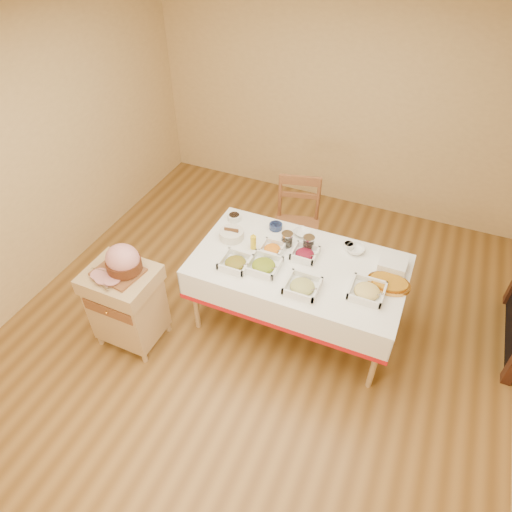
{
  "coord_description": "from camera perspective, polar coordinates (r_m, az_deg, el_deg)",
  "views": [
    {
      "loc": [
        1.11,
        -2.5,
        3.4
      ],
      "look_at": [
        -0.06,
        0.2,
        0.8
      ],
      "focal_mm": 32.0,
      "sensor_mm": 36.0,
      "label": 1
    }
  ],
  "objects": [
    {
      "name": "plate_stack",
      "position": [
        4.0,
        16.73,
        -1.0
      ],
      "size": [
        0.23,
        0.23,
        0.1
      ],
      "color": "white",
      "rests_on": "dining_table"
    },
    {
      "name": "brass_platter",
      "position": [
        3.86,
        16.25,
        -3.28
      ],
      "size": [
        0.35,
        0.25,
        0.05
      ],
      "color": "gold",
      "rests_on": "dining_table"
    },
    {
      "name": "ham_on_board",
      "position": [
        3.82,
        -16.38,
        -0.71
      ],
      "size": [
        0.4,
        0.38,
        0.27
      ],
      "color": "brown",
      "rests_on": "butcher_cart"
    },
    {
      "name": "serving_dish_a",
      "position": [
        3.87,
        -2.57,
        -0.83
      ],
      "size": [
        0.25,
        0.25,
        0.11
      ],
      "color": "white",
      "rests_on": "dining_table"
    },
    {
      "name": "dining_table",
      "position": [
        4.04,
        5.25,
        -2.61
      ],
      "size": [
        1.82,
        1.02,
        0.76
      ],
      "color": "tan",
      "rests_on": "ground"
    },
    {
      "name": "mustard_bottle",
      "position": [
        4.02,
        -0.35,
        1.81
      ],
      "size": [
        0.05,
        0.05,
        0.17
      ],
      "color": "yellow",
      "rests_on": "dining_table"
    },
    {
      "name": "room_shell",
      "position": [
        3.44,
        -0.42,
        3.97
      ],
      "size": [
        5.0,
        5.0,
        5.0
      ],
      "color": "brown",
      "rests_on": "ground"
    },
    {
      "name": "serving_dish_d",
      "position": [
        3.73,
        13.71,
        -4.28
      ],
      "size": [
        0.27,
        0.27,
        0.1
      ],
      "color": "white",
      "rests_on": "dining_table"
    },
    {
      "name": "butcher_cart",
      "position": [
        4.15,
        -15.88,
        -5.61
      ],
      "size": [
        0.59,
        0.5,
        0.82
      ],
      "color": "tan",
      "rests_on": "ground"
    },
    {
      "name": "dining_chair",
      "position": [
        4.73,
        5.04,
        3.86
      ],
      "size": [
        0.55,
        0.53,
        1.02
      ],
      "color": "brown",
      "rests_on": "ground"
    },
    {
      "name": "small_bowl_right",
      "position": [
        4.13,
        11.52,
        1.31
      ],
      "size": [
        0.1,
        0.1,
        0.05
      ],
      "color": "white",
      "rests_on": "dining_table"
    },
    {
      "name": "serving_dish_b",
      "position": [
        3.84,
        0.96,
        -1.17
      ],
      "size": [
        0.26,
        0.26,
        0.11
      ],
      "color": "white",
      "rests_on": "dining_table"
    },
    {
      "name": "serving_dish_e",
      "position": [
        4.01,
        2.05,
        0.92
      ],
      "size": [
        0.2,
        0.19,
        0.09
      ],
      "color": "white",
      "rests_on": "dining_table"
    },
    {
      "name": "preserve_jar_right",
      "position": [
        4.04,
        6.58,
        1.54
      ],
      "size": [
        0.11,
        0.11,
        0.13
      ],
      "color": "silver",
      "rests_on": "dining_table"
    },
    {
      "name": "bowl_white_imported",
      "position": [
        4.22,
        5.75,
        2.92
      ],
      "size": [
        0.2,
        0.2,
        0.04
      ],
      "primitive_type": "imported",
      "rotation": [
        0.0,
        0.0,
        -0.43
      ],
      "color": "white",
      "rests_on": "dining_table"
    },
    {
      "name": "serving_dish_f",
      "position": [
        3.98,
        6.12,
        0.3
      ],
      "size": [
        0.23,
        0.21,
        0.1
      ],
      "color": "white",
      "rests_on": "dining_table"
    },
    {
      "name": "small_bowl_mid",
      "position": [
        4.27,
        2.48,
        3.76
      ],
      "size": [
        0.12,
        0.12,
        0.05
      ],
      "color": "navy",
      "rests_on": "dining_table"
    },
    {
      "name": "bowl_small_imported",
      "position": [
        4.1,
        12.35,
        0.8
      ],
      "size": [
        0.21,
        0.21,
        0.05
      ],
      "primitive_type": "imported",
      "rotation": [
        0.0,
        0.0,
        -0.33
      ],
      "color": "white",
      "rests_on": "dining_table"
    },
    {
      "name": "small_bowl_left",
      "position": [
        4.38,
        -2.75,
        4.92
      ],
      "size": [
        0.13,
        0.13,
        0.06
      ],
      "color": "white",
      "rests_on": "dining_table"
    },
    {
      "name": "preserve_jar_left",
      "position": [
        4.06,
        3.9,
        2.02
      ],
      "size": [
        0.11,
        0.11,
        0.14
      ],
      "color": "silver",
      "rests_on": "dining_table"
    },
    {
      "name": "serving_dish_c",
      "position": [
        3.68,
        5.81,
        -3.8
      ],
      "size": [
        0.27,
        0.27,
        0.11
      ],
      "color": "white",
      "rests_on": "dining_table"
    },
    {
      "name": "bread_basket",
      "position": [
        4.15,
        -3.08,
        2.74
      ],
      "size": [
        0.22,
        0.22,
        0.1
      ],
      "color": "silver",
      "rests_on": "dining_table"
    }
  ]
}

